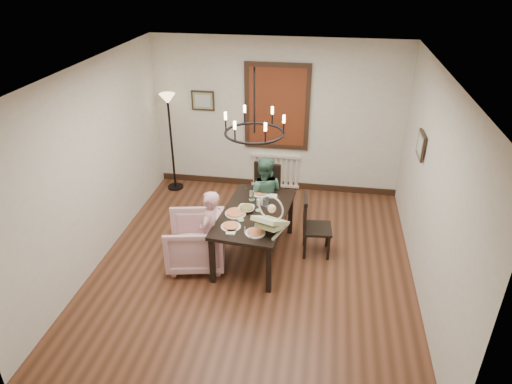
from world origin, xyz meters
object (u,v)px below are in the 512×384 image
(chair_far, at_px, (264,196))
(drinking_glass, at_px, (267,202))
(baby_bouncer, at_px, (270,219))
(dining_table, at_px, (255,217))
(armchair, at_px, (195,241))
(floor_lamp, at_px, (172,144))
(chair_right, at_px, (317,225))
(seated_man, at_px, (264,201))
(elderly_woman, at_px, (211,239))

(chair_far, relative_size, drinking_glass, 6.93)
(chair_far, relative_size, baby_bouncer, 1.91)
(chair_far, bearing_deg, dining_table, -80.33)
(dining_table, relative_size, armchair, 2.04)
(chair_far, relative_size, armchair, 1.24)
(chair_far, xyz_separation_m, floor_lamp, (-1.86, 1.00, 0.39))
(chair_right, xyz_separation_m, drinking_glass, (-0.75, -0.05, 0.35))
(seated_man, xyz_separation_m, baby_bouncer, (0.25, -1.16, 0.39))
(baby_bouncer, bearing_deg, elderly_woman, -161.70)
(seated_man, height_order, floor_lamp, floor_lamp)
(floor_lamp, bearing_deg, armchair, -64.76)
(armchair, bearing_deg, chair_far, 136.26)
(armchair, relative_size, baby_bouncer, 1.55)
(dining_table, xyz_separation_m, floor_lamp, (-1.87, 1.93, 0.23))
(elderly_woman, bearing_deg, baby_bouncer, 98.45)
(armchair, xyz_separation_m, elderly_woman, (0.26, -0.11, 0.14))
(armchair, bearing_deg, elderly_woman, 56.66)
(armchair, distance_m, elderly_woman, 0.31)
(elderly_woman, xyz_separation_m, baby_bouncer, (0.83, -0.02, 0.41))
(dining_table, distance_m, chair_right, 0.95)
(armchair, height_order, elderly_woman, elderly_woman)
(baby_bouncer, bearing_deg, floor_lamp, 152.01)
(dining_table, relative_size, elderly_woman, 1.63)
(seated_man, height_order, baby_bouncer, baby_bouncer)
(elderly_woman, xyz_separation_m, floor_lamp, (-1.32, 2.36, 0.38))
(floor_lamp, bearing_deg, seated_man, -32.76)
(chair_far, height_order, armchair, chair_far)
(dining_table, relative_size, chair_right, 1.76)
(dining_table, bearing_deg, elderly_woman, -136.56)
(elderly_woman, height_order, drinking_glass, elderly_woman)
(chair_right, distance_m, seated_man, 1.00)
(dining_table, distance_m, chair_far, 0.94)
(armchair, bearing_deg, seated_man, 129.86)
(elderly_woman, bearing_deg, armchair, -102.16)
(drinking_glass, xyz_separation_m, floor_lamp, (-2.02, 1.76, 0.07))
(dining_table, distance_m, seated_man, 0.72)
(seated_man, bearing_deg, floor_lamp, -32.93)
(seated_man, distance_m, baby_bouncer, 1.25)
(seated_man, bearing_deg, chair_right, 150.55)
(drinking_glass, bearing_deg, seated_man, 102.52)
(dining_table, height_order, drinking_glass, drinking_glass)
(seated_man, relative_size, baby_bouncer, 2.01)
(chair_far, bearing_deg, drinking_glass, -69.04)
(dining_table, xyz_separation_m, chair_far, (-0.01, 0.93, -0.16))
(dining_table, bearing_deg, chair_right, 19.57)
(armchair, distance_m, drinking_glass, 1.17)
(seated_man, relative_size, floor_lamp, 0.60)
(baby_bouncer, distance_m, floor_lamp, 3.21)
(chair_right, bearing_deg, seated_man, 56.13)
(chair_far, xyz_separation_m, drinking_glass, (0.16, -0.76, 0.32))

